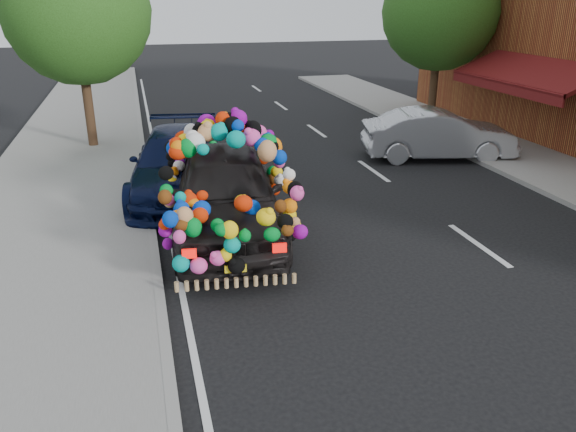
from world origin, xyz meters
name	(u,v)px	position (x,y,z in m)	size (l,w,h in m)	color
ground	(296,267)	(0.00, 0.00, 0.00)	(100.00, 100.00, 0.00)	black
sidewalk	(30,296)	(-4.30, 0.00, 0.06)	(4.00, 60.00, 0.12)	gray
kerb	(158,281)	(-2.35, 0.00, 0.07)	(0.15, 60.00, 0.13)	gray
footpath_far	(570,177)	(8.20, 3.00, 0.06)	(3.00, 40.00, 0.12)	gray
lane_markings	(478,245)	(3.60, 0.00, 0.01)	(6.00, 50.00, 0.01)	silver
tree_near_sidewalk	(76,10)	(-3.80, 9.50, 4.02)	(4.20, 4.20, 6.13)	#332114
tree_far_b	(440,12)	(8.00, 10.00, 3.89)	(4.00, 4.00, 5.90)	#332114
plush_art_car	(226,174)	(-0.89, 1.80, 1.22)	(2.96, 5.46, 2.36)	black
navy_sedan	(179,163)	(-1.58, 4.50, 0.74)	(2.08, 5.10, 1.48)	black
silver_hatchback	(438,134)	(5.87, 5.70, 0.70)	(1.49, 4.27, 1.41)	#A5A7AD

